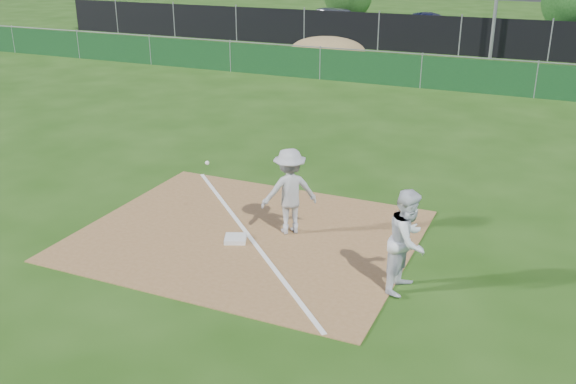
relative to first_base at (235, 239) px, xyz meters
The scene contains 14 objects.
ground 9.33m from the first_base, 89.53° to the left, with size 90.00×90.00×0.00m, color #1D410E.
infield_dirt 0.35m from the first_base, 77.08° to the left, with size 6.00×5.00×0.02m, color brown.
foul_line 0.34m from the first_base, 77.08° to the left, with size 0.08×7.00×0.01m, color white.
green_fence 14.34m from the first_base, 89.69° to the left, with size 44.00×0.05×1.20m, color #0E3616.
dirt_mound 18.51m from the first_base, 105.43° to the left, with size 3.38×2.60×1.17m, color olive.
black_fence 22.35m from the first_base, 89.80° to the left, with size 46.00×0.04×1.80m, color black.
parking_lot 27.33m from the first_base, 89.84° to the left, with size 46.00×9.00×0.01m, color black.
first_base is the anchor object (origin of this frame).
play_at_first 1.32m from the first_base, 46.31° to the left, with size 2.19×1.12×1.62m.
runner 3.35m from the first_base, ahead, with size 0.81×0.63×1.67m, color silver.
car_left 27.53m from the first_base, 105.94° to the left, with size 1.91×4.76×1.62m, color #97999E.
car_mid 26.94m from the first_base, 94.58° to the left, with size 1.49×4.27×1.41m, color black.
car_right 26.78m from the first_base, 78.99° to the left, with size 1.87×4.61×1.34m, color black.
tree_mid 32.81m from the first_base, 82.13° to the left, with size 3.19×3.19×3.79m.
Camera 1 is at (5.07, -8.59, 5.12)m, focal length 40.00 mm.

